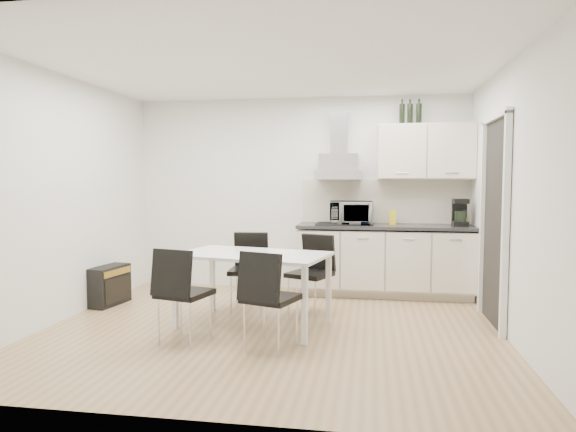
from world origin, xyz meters
name	(u,v)px	position (x,y,z in m)	size (l,w,h in m)	color
ground	(271,329)	(0.00, 0.00, 0.00)	(4.50, 4.50, 0.00)	tan
wall_back	(299,194)	(0.00, 2.00, 1.30)	(4.50, 0.10, 2.60)	silver
wall_front	(207,212)	(0.00, -2.00, 1.30)	(4.50, 0.10, 2.60)	silver
wall_left	(62,198)	(-2.25, 0.00, 1.30)	(0.10, 4.00, 2.60)	silver
wall_right	(513,201)	(2.25, 0.00, 1.30)	(0.10, 4.00, 2.60)	silver
ceiling	(271,65)	(0.00, 0.00, 2.60)	(4.50, 4.50, 0.00)	white
doorway	(493,223)	(2.21, 0.55, 1.05)	(0.08, 1.04, 2.10)	white
kitchenette	(388,232)	(1.19, 1.73, 0.83)	(2.22, 0.64, 2.52)	beige
dining_table	(253,261)	(-0.21, 0.09, 0.67)	(1.62, 1.14, 0.75)	white
chair_far_left	(249,272)	(-0.41, 0.72, 0.44)	(0.44, 0.50, 0.88)	black
chair_far_right	(310,275)	(0.31, 0.62, 0.44)	(0.44, 0.50, 0.88)	black
chair_near_left	(185,294)	(-0.71, -0.51, 0.44)	(0.44, 0.50, 0.88)	black
chair_near_right	(271,299)	(0.11, -0.57, 0.44)	(0.44, 0.50, 0.88)	black
guitar_amp	(109,285)	(-2.11, 0.69, 0.23)	(0.32, 0.59, 0.47)	black
floor_speaker	(247,277)	(-0.72, 1.90, 0.15)	(0.18, 0.16, 0.29)	black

